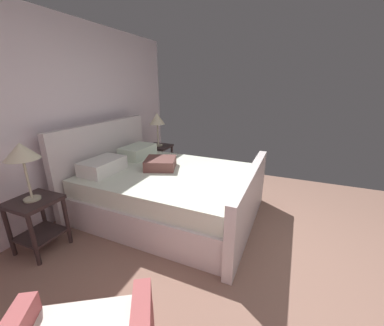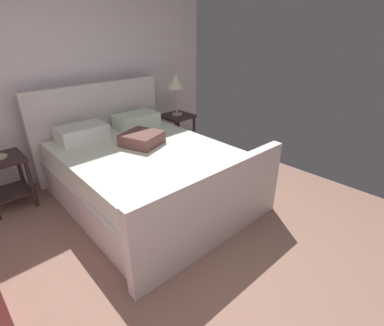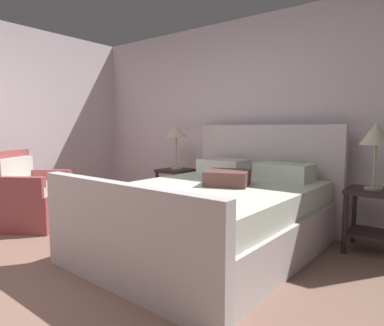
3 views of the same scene
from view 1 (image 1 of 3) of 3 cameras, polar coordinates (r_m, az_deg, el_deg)
name	(u,v)px [view 1 (image 1 of 3)]	position (r m, az deg, el deg)	size (l,w,h in m)	color
ground_plane	(272,262)	(2.76, 18.79, -21.82)	(4.96, 5.46, 0.02)	#886354
wall_back	(56,121)	(3.53, -30.14, 8.76)	(5.08, 0.12, 2.56)	silver
bed	(165,189)	(3.30, -6.47, -6.27)	(1.87, 2.34, 1.21)	silver
nightstand_right	(159,155)	(4.65, -8.03, 1.84)	(0.44, 0.44, 0.60)	#302222
table_lamp_right	(157,120)	(4.50, -8.43, 10.37)	(0.28, 0.28, 0.62)	#B7B293
nightstand_left	(37,216)	(3.04, -33.47, -10.73)	(0.44, 0.44, 0.60)	#302222
table_lamp_left	(21,153)	(2.80, -36.00, 1.99)	(0.32, 0.32, 0.60)	#B7B293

